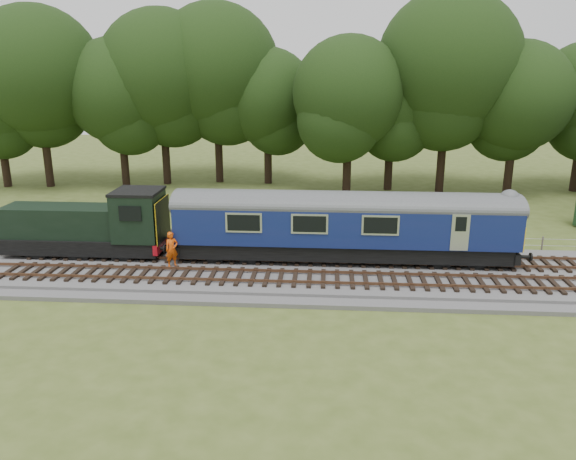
{
  "coord_description": "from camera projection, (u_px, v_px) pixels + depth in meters",
  "views": [
    {
      "loc": [
        -0.62,
        -27.64,
        10.53
      ],
      "look_at": [
        -2.67,
        1.4,
        2.0
      ],
      "focal_mm": 35.0,
      "sensor_mm": 36.0,
      "label": 1
    }
  ],
  "objects": [
    {
      "name": "ground",
      "position": [
        337.0,
        275.0,
        29.38
      ],
      "size": [
        120.0,
        120.0,
        0.0
      ],
      "primitive_type": "plane",
      "color": "#46551F",
      "rests_on": "ground"
    },
    {
      "name": "fence",
      "position": [
        336.0,
        248.0,
        33.68
      ],
      "size": [
        64.0,
        0.12,
        1.0
      ],
      "primitive_type": null,
      "color": "#6B6054",
      "rests_on": "ground"
    },
    {
      "name": "shunter_loco",
      "position": [
        92.0,
        227.0,
        31.08
      ],
      "size": [
        8.91,
        2.6,
        3.38
      ],
      "color": "black",
      "rests_on": "ground"
    },
    {
      "name": "dmu_railcar",
      "position": [
        344.0,
        220.0,
        29.96
      ],
      "size": [
        18.05,
        2.86,
        3.88
      ],
      "color": "black",
      "rests_on": "ground"
    },
    {
      "name": "worker",
      "position": [
        172.0,
        249.0,
        29.39
      ],
      "size": [
        0.82,
        0.78,
        1.88
      ],
      "primitive_type": "imported",
      "rotation": [
        0.0,
        0.0,
        0.67
      ],
      "color": "#E9510C",
      "rests_on": "ballast"
    },
    {
      "name": "ballast",
      "position": [
        337.0,
        272.0,
        29.33
      ],
      "size": [
        70.0,
        7.0,
        0.35
      ],
      "primitive_type": "cube",
      "color": "#4C4C4F",
      "rests_on": "ground"
    },
    {
      "name": "track_south",
      "position": [
        338.0,
        279.0,
        27.73
      ],
      "size": [
        67.2,
        2.4,
        0.21
      ],
      "color": "black",
      "rests_on": "ballast"
    },
    {
      "name": "track_north",
      "position": [
        337.0,
        259.0,
        30.6
      ],
      "size": [
        67.2,
        2.4,
        0.21
      ],
      "color": "black",
      "rests_on": "ballast"
    },
    {
      "name": "tree_line",
      "position": [
        334.0,
        188.0,
        50.44
      ],
      "size": [
        70.0,
        8.0,
        18.0
      ],
      "primitive_type": null,
      "color": "black",
      "rests_on": "ground"
    }
  ]
}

